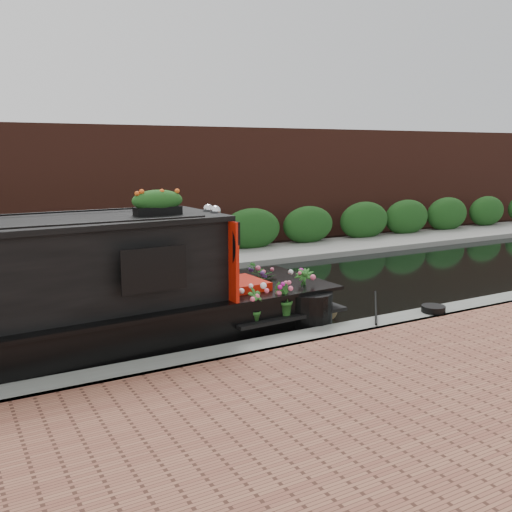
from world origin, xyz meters
TOP-DOWN VIEW (x-y plane):
  - ground at (0.00, 0.00)m, footprint 80.00×80.00m
  - near_bank_coping at (0.00, -3.30)m, footprint 40.00×0.60m
  - near_bank_pavers at (0.00, -7.00)m, footprint 40.00×7.00m
  - far_bank_path at (0.00, 4.20)m, footprint 40.00×2.40m
  - far_hedge at (0.00, 5.10)m, footprint 40.00×1.10m
  - far_brick_wall at (0.00, 7.20)m, footprint 40.00×1.00m
  - rope_fender at (2.01, -1.95)m, footprint 0.33×0.38m
  - coiled_mooring_rope at (3.51, -3.33)m, footprint 0.44×0.44m

SIDE VIEW (x-z plane):
  - ground at x=0.00m, z-range 0.00..0.00m
  - near_bank_coping at x=0.00m, z-range -0.25..0.25m
  - near_bank_pavers at x=0.00m, z-range -0.25..0.25m
  - far_bank_path at x=0.00m, z-range -0.17..0.17m
  - far_hedge at x=0.00m, z-range -1.40..1.40m
  - far_brick_wall at x=0.00m, z-range -4.00..4.00m
  - rope_fender at x=2.01m, z-range 0.00..0.33m
  - coiled_mooring_rope at x=3.51m, z-range 0.25..0.37m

